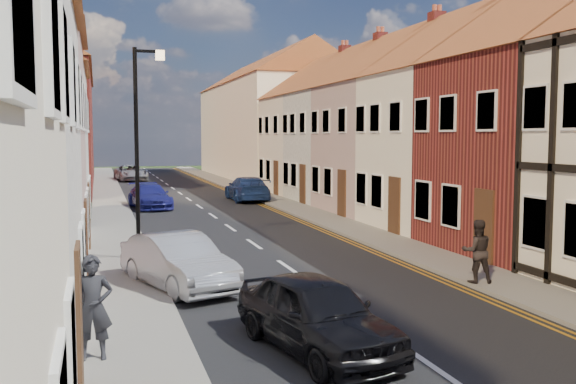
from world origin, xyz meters
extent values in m
cube|color=black|center=(0.00, 30.00, 0.01)|extent=(7.00, 90.00, 0.02)
cube|color=gray|center=(-4.40, 30.00, 0.06)|extent=(1.80, 90.00, 0.12)
cube|color=gray|center=(4.40, 30.00, 0.06)|extent=(1.80, 90.00, 0.12)
cube|color=maroon|center=(9.30, 18.10, 3.00)|extent=(8.00, 5.80, 6.00)
cube|color=white|center=(9.30, 23.50, 3.00)|extent=(8.00, 5.00, 6.00)
cube|color=maroon|center=(9.30, 21.60, 8.20)|extent=(0.60, 0.60, 1.60)
cube|color=#B89691|center=(9.30, 28.90, 3.00)|extent=(8.00, 5.80, 6.00)
cube|color=maroon|center=(9.30, 26.60, 8.20)|extent=(0.60, 0.60, 1.60)
cube|color=white|center=(9.30, 34.30, 3.00)|extent=(8.00, 5.00, 6.00)
cube|color=maroon|center=(9.30, 32.40, 8.20)|extent=(0.60, 0.60, 1.60)
cube|color=white|center=(9.30, 39.70, 3.00)|extent=(8.00, 5.80, 6.00)
cube|color=maroon|center=(9.30, 37.40, 8.20)|extent=(0.60, 0.60, 1.60)
cube|color=white|center=(9.30, 55.00, 4.00)|extent=(8.00, 24.00, 8.00)
cube|color=maroon|center=(-9.30, 50.00, 4.00)|extent=(8.00, 24.00, 8.00)
cylinder|color=black|center=(-3.90, 20.00, 3.12)|extent=(0.12, 0.12, 6.00)
cube|color=black|center=(-3.55, 20.00, 6.02)|extent=(0.70, 0.08, 0.08)
cube|color=#FFD899|center=(-3.20, 20.00, 5.92)|extent=(0.25, 0.15, 0.28)
imported|color=black|center=(-1.50, 11.27, 0.65)|extent=(2.26, 4.05, 1.30)
imported|color=#9B9CA2|center=(-3.20, 16.42, 0.65)|extent=(2.59, 4.20, 1.31)
imported|color=navy|center=(-2.49, 34.00, 0.61)|extent=(2.16, 4.38, 1.23)
imported|color=#A0A2A7|center=(-2.40, 54.57, 0.65)|extent=(2.72, 4.93, 1.31)
imported|color=black|center=(-5.10, 11.61, 0.95)|extent=(0.63, 0.43, 1.66)
imported|color=black|center=(3.70, 14.53, 0.88)|extent=(0.87, 0.75, 1.53)
imported|color=navy|center=(3.02, 36.18, 0.69)|extent=(2.05, 4.80, 1.38)
camera|label=1|loc=(-4.98, 1.28, 3.64)|focal=40.00mm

